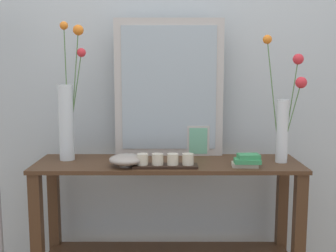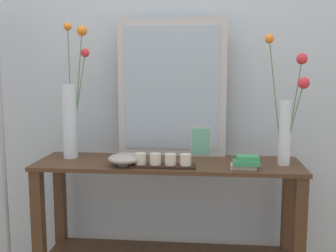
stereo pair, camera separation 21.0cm
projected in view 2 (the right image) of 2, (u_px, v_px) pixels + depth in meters
The scene contains 9 objects.
wall_back at pixel (173, 49), 2.36m from camera, with size 6.40×0.08×2.70m, color #B2BCC1.
console_table at pixel (168, 215), 2.17m from camera, with size 1.36×0.39×0.76m.
mirror_leaning at pixel (172, 88), 2.24m from camera, with size 0.59×0.03×0.74m.
tall_vase_left at pixel (71, 111), 2.20m from camera, with size 0.15×0.09×0.71m.
vase_right at pixel (287, 115), 2.03m from camera, with size 0.21×0.12×0.64m.
candle_tray at pixel (163, 161), 2.01m from camera, with size 0.32×0.09×0.07m.
picture_frame_small at pixel (201, 141), 2.25m from camera, with size 0.12×0.01×0.17m.
decorative_bowl at pixel (125, 159), 2.05m from camera, with size 0.17×0.17×0.06m.
book_stack at pixel (246, 163), 1.98m from camera, with size 0.14×0.09×0.06m.
Camera 2 is at (0.20, -2.07, 1.24)m, focal length 44.14 mm.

